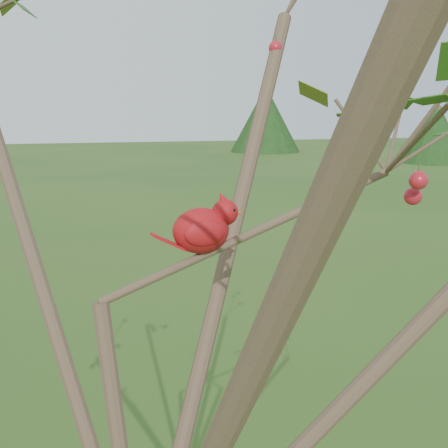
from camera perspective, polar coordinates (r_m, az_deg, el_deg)
name	(u,v)px	position (r m, az deg, el deg)	size (l,w,h in m)	color
crabapple_tree	(144,229)	(1.00, -8.15, -0.55)	(2.35, 2.05, 2.95)	#412E23
cardinal	(204,228)	(1.13, -2.06, -0.40)	(0.19, 0.10, 0.14)	#9D130D
distant_trees	(111,128)	(24.76, -11.37, 9.54)	(37.89, 14.38, 3.57)	#412E23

